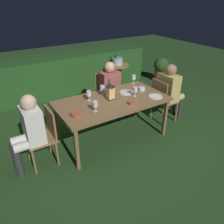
# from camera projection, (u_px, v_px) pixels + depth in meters

# --- Properties ---
(ground_plane) EXTENTS (16.00, 16.00, 0.00)m
(ground_plane) POSITION_uv_depth(u_px,v_px,m) (112.00, 138.00, 4.01)
(ground_plane) COLOR #26471E
(dining_table) EXTENTS (1.84, 0.97, 0.75)m
(dining_table) POSITION_uv_depth(u_px,v_px,m) (112.00, 103.00, 3.68)
(dining_table) COLOR olive
(dining_table) RESTS_ON ground
(chair_head_near) EXTENTS (0.40, 0.42, 0.87)m
(chair_head_near) POSITION_uv_depth(u_px,v_px,m) (44.00, 135.00, 3.24)
(chair_head_near) COLOR #937047
(chair_head_near) RESTS_ON ground
(person_in_cream) EXTENTS (0.48, 0.38, 1.15)m
(person_in_cream) POSITION_uv_depth(u_px,v_px,m) (29.00, 130.00, 3.07)
(person_in_cream) COLOR white
(person_in_cream) RESTS_ON ground
(chair_side_right_b) EXTENTS (0.42, 0.40, 0.87)m
(chair_side_right_b) POSITION_uv_depth(u_px,v_px,m) (106.00, 92.00, 4.62)
(chair_side_right_b) COLOR #937047
(chair_side_right_b) RESTS_ON ground
(person_in_rust) EXTENTS (0.38, 0.47, 1.15)m
(person_in_rust) POSITION_uv_depth(u_px,v_px,m) (111.00, 88.00, 4.41)
(person_in_rust) COLOR #9E4C47
(person_in_rust) RESTS_ON ground
(chair_head_far) EXTENTS (0.40, 0.42, 0.87)m
(chair_head_far) POSITION_uv_depth(u_px,v_px,m) (163.00, 99.00, 4.32)
(chair_head_far) COLOR #937047
(chair_head_far) RESTS_ON ground
(person_in_mustard) EXTENTS (0.48, 0.38, 1.15)m
(person_in_mustard) POSITION_uv_depth(u_px,v_px,m) (171.00, 89.00, 4.34)
(person_in_mustard) COLOR tan
(person_in_mustard) RESTS_ON ground
(lantern_centerpiece) EXTENTS (0.15, 0.15, 0.27)m
(lantern_centerpiece) POSITION_uv_depth(u_px,v_px,m) (111.00, 91.00, 3.62)
(lantern_centerpiece) COLOR black
(lantern_centerpiece) RESTS_ON dining_table
(green_bottle_on_table) EXTENTS (0.07, 0.07, 0.29)m
(green_bottle_on_table) POSITION_uv_depth(u_px,v_px,m) (109.00, 89.00, 3.77)
(green_bottle_on_table) COLOR #144723
(green_bottle_on_table) RESTS_ON dining_table
(wine_glass_a) EXTENTS (0.08, 0.08, 0.17)m
(wine_glass_a) POSITION_uv_depth(u_px,v_px,m) (95.00, 104.00, 3.25)
(wine_glass_a) COLOR silver
(wine_glass_a) RESTS_ON dining_table
(wine_glass_b) EXTENTS (0.08, 0.08, 0.17)m
(wine_glass_b) POSITION_uv_depth(u_px,v_px,m) (134.00, 78.00, 4.26)
(wine_glass_b) COLOR silver
(wine_glass_b) RESTS_ON dining_table
(wine_glass_c) EXTENTS (0.08, 0.08, 0.17)m
(wine_glass_c) POSITION_uv_depth(u_px,v_px,m) (135.00, 90.00, 3.73)
(wine_glass_c) COLOR silver
(wine_glass_c) RESTS_ON dining_table
(wine_glass_d) EXTENTS (0.08, 0.08, 0.17)m
(wine_glass_d) POSITION_uv_depth(u_px,v_px,m) (102.00, 88.00, 3.79)
(wine_glass_d) COLOR silver
(wine_glass_d) RESTS_ON dining_table
(wine_glass_e) EXTENTS (0.08, 0.08, 0.17)m
(wine_glass_e) POSITION_uv_depth(u_px,v_px,m) (89.00, 94.00, 3.58)
(wine_glass_e) COLOR silver
(wine_glass_e) RESTS_ON dining_table
(plate_a) EXTENTS (0.24, 0.24, 0.01)m
(plate_a) POSITION_uv_depth(u_px,v_px,m) (126.00, 92.00, 3.91)
(plate_a) COLOR silver
(plate_a) RESTS_ON dining_table
(plate_b) EXTENTS (0.23, 0.23, 0.01)m
(plate_b) POSITION_uv_depth(u_px,v_px,m) (155.00, 96.00, 3.76)
(plate_b) COLOR white
(plate_b) RESTS_ON dining_table
(bowl_olives) EXTENTS (0.11, 0.11, 0.05)m
(bowl_olives) POSITION_uv_depth(u_px,v_px,m) (132.00, 103.00, 3.51)
(bowl_olives) COLOR #9E5138
(bowl_olives) RESTS_ON dining_table
(bowl_bread) EXTENTS (0.12, 0.12, 0.06)m
(bowl_bread) POSITION_uv_depth(u_px,v_px,m) (142.00, 89.00, 4.00)
(bowl_bread) COLOR silver
(bowl_bread) RESTS_ON dining_table
(bowl_salad) EXTENTS (0.15, 0.15, 0.05)m
(bowl_salad) POSITION_uv_depth(u_px,v_px,m) (76.00, 114.00, 3.19)
(bowl_salad) COLOR #9E5138
(bowl_salad) RESTS_ON dining_table
(side_table) EXTENTS (0.59, 0.59, 0.68)m
(side_table) POSITION_uv_depth(u_px,v_px,m) (117.00, 73.00, 5.79)
(side_table) COLOR #937047
(side_table) RESTS_ON ground
(ice_bucket) EXTENTS (0.26, 0.26, 0.34)m
(ice_bucket) POSITION_uv_depth(u_px,v_px,m) (117.00, 61.00, 5.64)
(ice_bucket) COLOR #B2B7BF
(ice_bucket) RESTS_ON side_table
(hedge_backdrop) EXTENTS (4.69, 0.82, 0.94)m
(hedge_backdrop) POSITION_uv_depth(u_px,v_px,m) (59.00, 74.00, 5.67)
(hedge_backdrop) COLOR #234C1E
(hedge_backdrop) RESTS_ON ground
(potted_plant_by_hedge) EXTENTS (0.42, 0.42, 0.69)m
(potted_plant_by_hedge) POSITION_uv_depth(u_px,v_px,m) (161.00, 68.00, 6.39)
(potted_plant_by_hedge) COLOR #9E5133
(potted_plant_by_hedge) RESTS_ON ground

